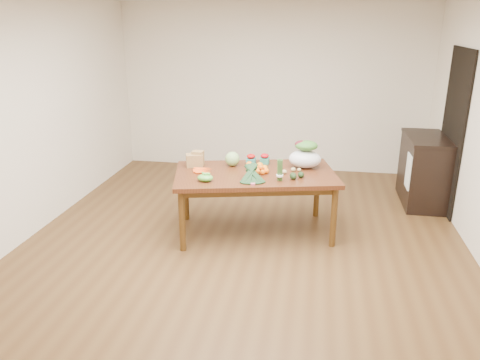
% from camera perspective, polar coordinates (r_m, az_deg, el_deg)
% --- Properties ---
extents(floor, '(6.00, 6.00, 0.00)m').
position_cam_1_polar(floor, '(5.32, 0.27, -8.12)').
color(floor, brown).
rests_on(floor, ground).
extents(room_walls, '(5.02, 6.02, 2.70)m').
position_cam_1_polar(room_walls, '(4.85, 0.30, 6.21)').
color(room_walls, white).
rests_on(room_walls, floor).
extents(dining_table, '(2.01, 1.41, 0.75)m').
position_cam_1_polar(dining_table, '(5.52, 1.84, -2.77)').
color(dining_table, '#532913').
rests_on(dining_table, floor).
extents(doorway_dark, '(0.02, 1.00, 2.10)m').
position_cam_1_polar(doorway_dark, '(6.64, 24.46, 5.38)').
color(doorway_dark, black).
rests_on(doorway_dark, floor).
extents(cabinet, '(0.52, 1.02, 0.94)m').
position_cam_1_polar(cabinet, '(6.86, 21.43, 1.13)').
color(cabinet, black).
rests_on(cabinet, floor).
extents(dish_towel, '(0.02, 0.28, 0.45)m').
position_cam_1_polar(dish_towel, '(6.46, 19.83, 1.01)').
color(dish_towel, white).
rests_on(dish_towel, cabinet).
extents(paper_bag, '(0.30, 0.27, 0.18)m').
position_cam_1_polar(paper_bag, '(5.62, -5.59, 2.57)').
color(paper_bag, '#9B7245').
rests_on(paper_bag, dining_table).
extents(cabbage, '(0.17, 0.17, 0.17)m').
position_cam_1_polar(cabbage, '(5.61, -0.94, 2.59)').
color(cabbage, '#92BA6B').
rests_on(cabbage, dining_table).
extents(strawberry_basket_a, '(0.13, 0.13, 0.10)m').
position_cam_1_polar(strawberry_basket_a, '(5.70, 1.34, 2.45)').
color(strawberry_basket_a, '#B1100B').
rests_on(strawberry_basket_a, dining_table).
extents(strawberry_basket_b, '(0.13, 0.13, 0.10)m').
position_cam_1_polar(strawberry_basket_b, '(5.73, 3.01, 2.51)').
color(strawberry_basket_b, red).
rests_on(strawberry_basket_b, dining_table).
extents(orange_a, '(0.08, 0.08, 0.08)m').
position_cam_1_polar(orange_a, '(5.53, 1.15, 1.86)').
color(orange_a, orange).
rests_on(orange_a, dining_table).
extents(orange_b, '(0.09, 0.09, 0.09)m').
position_cam_1_polar(orange_b, '(5.50, 2.42, 1.74)').
color(orange_b, orange).
rests_on(orange_b, dining_table).
extents(orange_c, '(0.07, 0.07, 0.07)m').
position_cam_1_polar(orange_c, '(5.44, 3.01, 1.46)').
color(orange_c, orange).
rests_on(orange_c, dining_table).
extents(mandarin_cluster, '(0.22, 0.22, 0.10)m').
position_cam_1_polar(mandarin_cluster, '(5.37, 2.58, 1.37)').
color(mandarin_cluster, orange).
rests_on(mandarin_cluster, dining_table).
extents(carrots, '(0.26, 0.26, 0.03)m').
position_cam_1_polar(carrots, '(5.45, -4.55, 1.20)').
color(carrots, '#FF5D15').
rests_on(carrots, dining_table).
extents(snap_pea_bag, '(0.17, 0.13, 0.08)m').
position_cam_1_polar(snap_pea_bag, '(5.10, -4.26, 0.27)').
color(snap_pea_bag, green).
rests_on(snap_pea_bag, dining_table).
extents(kale_bunch, '(0.40, 0.46, 0.16)m').
position_cam_1_polar(kale_bunch, '(5.06, 1.50, 0.64)').
color(kale_bunch, black).
rests_on(kale_bunch, dining_table).
extents(asparagus_bundle, '(0.10, 0.13, 0.26)m').
position_cam_1_polar(asparagus_bundle, '(5.09, 4.89, 1.21)').
color(asparagus_bundle, '#52853D').
rests_on(asparagus_bundle, dining_table).
extents(potato_a, '(0.06, 0.05, 0.05)m').
position_cam_1_polar(potato_a, '(5.40, 4.90, 1.17)').
color(potato_a, '#DAC67E').
rests_on(potato_a, dining_table).
extents(potato_b, '(0.06, 0.05, 0.05)m').
position_cam_1_polar(potato_b, '(5.36, 5.45, 1.00)').
color(potato_b, tan).
rests_on(potato_b, dining_table).
extents(potato_c, '(0.05, 0.05, 0.05)m').
position_cam_1_polar(potato_c, '(5.46, 6.51, 1.28)').
color(potato_c, tan).
rests_on(potato_c, dining_table).
extents(potato_d, '(0.05, 0.04, 0.04)m').
position_cam_1_polar(potato_d, '(5.51, 4.89, 1.47)').
color(potato_d, tan).
rests_on(potato_d, dining_table).
extents(potato_e, '(0.05, 0.04, 0.04)m').
position_cam_1_polar(potato_e, '(5.47, 7.23, 1.25)').
color(potato_e, tan).
rests_on(potato_e, dining_table).
extents(avocado_a, '(0.11, 0.13, 0.08)m').
position_cam_1_polar(avocado_a, '(5.19, 6.49, 0.49)').
color(avocado_a, black).
rests_on(avocado_a, dining_table).
extents(avocado_b, '(0.09, 0.12, 0.07)m').
position_cam_1_polar(avocado_b, '(5.25, 7.44, 0.64)').
color(avocado_b, black).
rests_on(avocado_b, dining_table).
extents(salad_bag, '(0.44, 0.37, 0.30)m').
position_cam_1_polar(salad_bag, '(5.58, 7.94, 2.96)').
color(salad_bag, white).
rests_on(salad_bag, dining_table).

